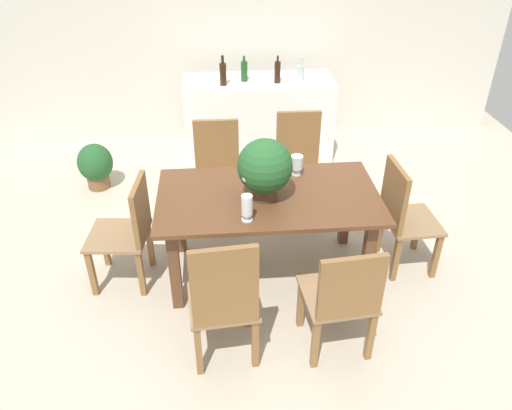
# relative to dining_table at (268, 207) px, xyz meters

# --- Properties ---
(ground_plane) EXTENTS (7.04, 7.04, 0.00)m
(ground_plane) POSITION_rel_dining_table_xyz_m (0.00, 0.20, -0.64)
(ground_plane) COLOR #BCB29E
(back_wall) EXTENTS (6.40, 0.10, 2.60)m
(back_wall) POSITION_rel_dining_table_xyz_m (0.00, 2.80, 0.66)
(back_wall) COLOR beige
(back_wall) RESTS_ON ground
(dining_table) EXTENTS (1.71, 0.96, 0.76)m
(dining_table) POSITION_rel_dining_table_xyz_m (0.00, 0.00, 0.00)
(dining_table) COLOR brown
(dining_table) RESTS_ON ground
(chair_foot_end) EXTENTS (0.43, 0.48, 0.96)m
(chair_foot_end) POSITION_rel_dining_table_xyz_m (1.09, -0.00, -0.11)
(chair_foot_end) COLOR brown
(chair_foot_end) RESTS_ON ground
(chair_head_end) EXTENTS (0.50, 0.49, 0.92)m
(chair_head_end) POSITION_rel_dining_table_xyz_m (-1.09, -0.01, -0.13)
(chair_head_end) COLOR brown
(chair_head_end) RESTS_ON ground
(chair_far_right) EXTENTS (0.46, 0.47, 1.01)m
(chair_far_right) POSITION_rel_dining_table_xyz_m (0.39, 0.92, -0.09)
(chair_far_right) COLOR brown
(chair_far_right) RESTS_ON ground
(chair_far_left) EXTENTS (0.46, 0.42, 0.97)m
(chair_far_left) POSITION_rel_dining_table_xyz_m (-0.38, 0.90, -0.11)
(chair_far_left) COLOR brown
(chair_far_left) RESTS_ON ground
(chair_near_right) EXTENTS (0.50, 0.50, 0.92)m
(chair_near_right) POSITION_rel_dining_table_xyz_m (0.39, -0.91, -0.13)
(chair_near_right) COLOR brown
(chair_near_right) RESTS_ON ground
(chair_near_left) EXTENTS (0.48, 0.48, 1.04)m
(chair_near_left) POSITION_rel_dining_table_xyz_m (-0.38, -0.92, -0.08)
(chair_near_left) COLOR brown
(chair_near_left) RESTS_ON ground
(flower_centerpiece) EXTENTS (0.41, 0.42, 0.48)m
(flower_centerpiece) POSITION_rel_dining_table_xyz_m (-0.03, -0.04, 0.37)
(flower_centerpiece) COLOR #4C3828
(flower_centerpiece) RESTS_ON dining_table
(crystal_vase_left) EXTENTS (0.08, 0.08, 0.20)m
(crystal_vase_left) POSITION_rel_dining_table_xyz_m (-0.19, -0.33, 0.23)
(crystal_vase_left) COLOR silver
(crystal_vase_left) RESTS_ON dining_table
(crystal_vase_center_near) EXTENTS (0.10, 0.10, 0.17)m
(crystal_vase_center_near) POSITION_rel_dining_table_xyz_m (0.26, 0.30, 0.22)
(crystal_vase_center_near) COLOR silver
(crystal_vase_center_near) RESTS_ON dining_table
(wine_glass) EXTENTS (0.07, 0.07, 0.16)m
(wine_glass) POSITION_rel_dining_table_xyz_m (-0.05, 0.27, 0.23)
(wine_glass) COLOR silver
(wine_glass) RESTS_ON dining_table
(kitchen_counter) EXTENTS (1.68, 0.63, 0.94)m
(kitchen_counter) POSITION_rel_dining_table_xyz_m (0.11, 2.14, -0.17)
(kitchen_counter) COLOR white
(kitchen_counter) RESTS_ON ground
(wine_bottle_tall) EXTENTS (0.07, 0.07, 0.32)m
(wine_bottle_tall) POSITION_rel_dining_table_xyz_m (-0.28, 2.00, 0.42)
(wine_bottle_tall) COLOR black
(wine_bottle_tall) RESTS_ON kitchen_counter
(wine_bottle_amber) EXTENTS (0.07, 0.07, 0.27)m
(wine_bottle_amber) POSITION_rel_dining_table_xyz_m (-0.05, 2.11, 0.41)
(wine_bottle_amber) COLOR #194C1E
(wine_bottle_amber) RESTS_ON kitchen_counter
(wine_bottle_dark) EXTENTS (0.08, 0.08, 0.26)m
(wine_bottle_dark) POSITION_rel_dining_table_xyz_m (0.57, 2.06, 0.39)
(wine_bottle_dark) COLOR #B2BFB7
(wine_bottle_dark) RESTS_ON kitchen_counter
(wine_bottle_green) EXTENTS (0.07, 0.07, 0.29)m
(wine_bottle_green) POSITION_rel_dining_table_xyz_m (0.31, 2.03, 0.41)
(wine_bottle_green) COLOR black
(wine_bottle_green) RESTS_ON kitchen_counter
(potted_plant_floor) EXTENTS (0.37, 0.37, 0.50)m
(potted_plant_floor) POSITION_rel_dining_table_xyz_m (-1.67, 1.54, -0.38)
(potted_plant_floor) COLOR brown
(potted_plant_floor) RESTS_ON ground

